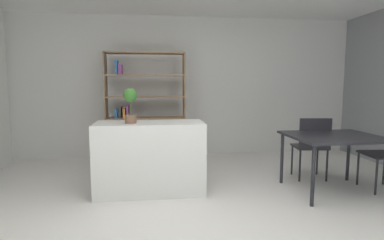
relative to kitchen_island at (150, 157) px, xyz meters
name	(u,v)px	position (x,y,z in m)	size (l,w,h in m)	color
ground_plane	(194,225)	(0.43, -1.02, -0.45)	(9.93, 9.93, 0.00)	silver
back_partition	(173,87)	(0.43, 2.11, 0.88)	(7.21, 0.06, 2.68)	silver
kitchen_island	(150,157)	(0.00, 0.00, 0.00)	(1.37, 0.61, 0.91)	white
potted_plant_on_island	(130,102)	(-0.23, -0.06, 0.71)	(0.17, 0.17, 0.43)	brown
open_bookshelf	(142,115)	(-0.16, 1.70, 0.39)	(1.41, 0.35, 1.95)	#997551
dining_table	(334,141)	(2.33, -0.30, 0.22)	(1.12, 0.97, 0.74)	#232328
dining_chair_far	(312,142)	(2.32, 0.22, 0.10)	(0.49, 0.45, 0.91)	#232328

